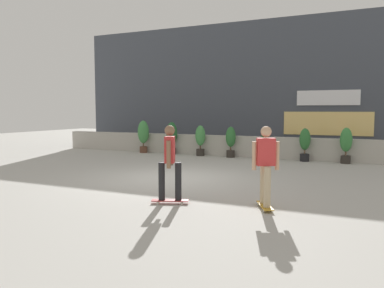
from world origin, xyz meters
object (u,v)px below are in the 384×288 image
at_px(potted_plant_0, 143,134).
at_px(potted_plant_1, 172,136).
at_px(potted_plant_4, 265,145).
at_px(potted_plant_5, 305,143).
at_px(potted_plant_3, 231,140).
at_px(potted_plant_6, 346,143).
at_px(skater_by_wall_right, 170,160).
at_px(potted_plant_2, 200,139).
at_px(skater_far_right, 266,163).

height_order(potted_plant_0, potted_plant_1, potted_plant_0).
distance_m(potted_plant_4, potted_plant_5, 1.60).
bearing_deg(potted_plant_1, potted_plant_0, 180.00).
relative_size(potted_plant_3, potted_plant_6, 0.96).
xyz_separation_m(potted_plant_3, potted_plant_5, (3.09, 0.00, -0.00)).
bearing_deg(potted_plant_4, skater_by_wall_right, -89.88).
height_order(potted_plant_4, potted_plant_6, potted_plant_6).
xyz_separation_m(potted_plant_3, potted_plant_6, (4.60, 0.00, 0.04)).
height_order(potted_plant_0, potted_plant_5, potted_plant_0).
distance_m(potted_plant_5, skater_by_wall_right, 8.50).
distance_m(potted_plant_2, skater_by_wall_right, 8.85).
xyz_separation_m(potted_plant_0, potted_plant_4, (5.87, 0.00, -0.28)).
height_order(potted_plant_0, potted_plant_2, potted_plant_0).
relative_size(potted_plant_1, potted_plant_6, 1.08).
height_order(potted_plant_1, potted_plant_5, potted_plant_1).
relative_size(potted_plant_2, skater_far_right, 0.80).
bearing_deg(potted_plant_1, skater_by_wall_right, -62.44).
bearing_deg(potted_plant_4, potted_plant_2, -180.00).
bearing_deg(potted_plant_6, potted_plant_3, 180.00).
relative_size(potted_plant_1, potted_plant_2, 1.09).
bearing_deg(skater_by_wall_right, potted_plant_2, 109.32).
relative_size(potted_plant_4, potted_plant_6, 0.86).
height_order(potted_plant_2, potted_plant_3, potted_plant_2).
height_order(potted_plant_1, skater_far_right, skater_far_right).
xyz_separation_m(potted_plant_5, skater_by_wall_right, (-1.58, -8.35, 0.21)).
bearing_deg(potted_plant_2, skater_by_wall_right, -70.68).
height_order(potted_plant_6, skater_far_right, skater_far_right).
relative_size(potted_plant_2, potted_plant_5, 1.03).
xyz_separation_m(potted_plant_1, potted_plant_4, (4.34, 0.00, -0.25)).
relative_size(potted_plant_1, potted_plant_3, 1.12).
height_order(potted_plant_3, potted_plant_4, potted_plant_3).
bearing_deg(potted_plant_3, potted_plant_2, 180.00).
height_order(potted_plant_3, skater_by_wall_right, skater_by_wall_right).
bearing_deg(potted_plant_3, potted_plant_6, 0.00).
height_order(potted_plant_1, skater_by_wall_right, skater_by_wall_right).
xyz_separation_m(potted_plant_6, skater_by_wall_right, (-3.09, -8.35, 0.17)).
distance_m(potted_plant_6, skater_far_right, 8.01).
bearing_deg(potted_plant_6, skater_far_right, -97.94).
xyz_separation_m(potted_plant_0, potted_plant_1, (1.53, 0.00, -0.04)).
height_order(potted_plant_1, potted_plant_4, potted_plant_1).
bearing_deg(potted_plant_5, potted_plant_1, -180.00).
distance_m(potted_plant_0, potted_plant_5, 7.47).
xyz_separation_m(potted_plant_1, potted_plant_2, (1.43, 0.00, -0.09)).
bearing_deg(potted_plant_5, skater_far_right, -87.08).
distance_m(potted_plant_5, skater_far_right, 7.95).
distance_m(potted_plant_0, potted_plant_3, 4.38).
xyz_separation_m(potted_plant_2, potted_plant_3, (1.42, -0.00, -0.02)).
relative_size(potted_plant_3, potted_plant_4, 1.13).
distance_m(potted_plant_1, potted_plant_4, 4.35).
bearing_deg(potted_plant_2, potted_plant_6, -0.00).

